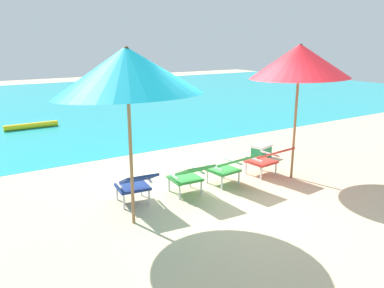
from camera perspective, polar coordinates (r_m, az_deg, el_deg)
ground_plane at (r=10.37m, az=-9.90°, el=0.07°), size 40.00×40.00×0.00m
ocean_band at (r=17.84m, az=-19.92°, el=5.72°), size 40.00×18.00×0.01m
swim_buoy at (r=12.96m, az=-23.00°, el=2.56°), size 1.60×0.18×0.18m
lounge_chair_far_left at (r=6.35m, az=-8.49°, el=-5.85°), size 0.63×0.93×0.68m
lounge_chair_near_left at (r=6.67m, az=-0.36°, el=-4.64°), size 0.59×0.91×0.68m
lounge_chair_near_right at (r=7.15m, az=5.66°, el=-3.33°), size 0.62×0.92×0.68m
lounge_chair_far_right at (r=7.76m, az=11.35°, el=-2.05°), size 0.62×0.92×0.68m
beach_umbrella_left at (r=5.34m, az=-9.72°, el=10.71°), size 2.47×2.50×2.66m
beach_umbrella_right at (r=7.52m, az=15.85°, el=11.88°), size 2.65×2.65×2.65m
cooler_box at (r=9.09m, az=10.39°, el=-1.03°), size 0.54×0.44×0.32m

